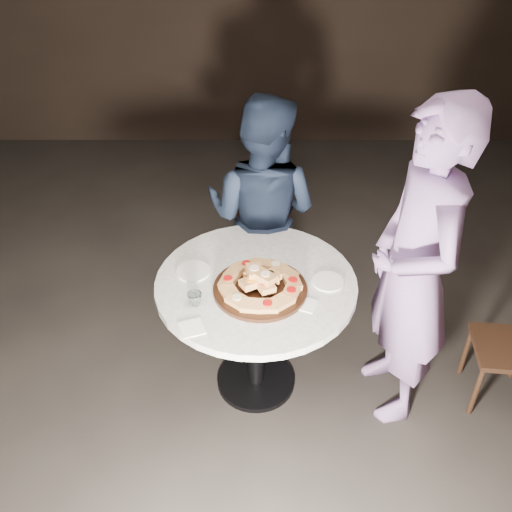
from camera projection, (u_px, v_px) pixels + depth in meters
The scene contains 12 objects.
floor at pixel (252, 390), 3.50m from camera, with size 7.00×7.00×0.00m, color black.
table at pixel (256, 302), 3.15m from camera, with size 1.24×1.24×0.82m.
serving_board at pixel (260, 289), 2.99m from camera, with size 0.50×0.50×0.02m, color black.
focaccia_pile at pixel (261, 282), 2.96m from camera, with size 0.45×0.43×0.12m.
plate_left at pixel (193, 271), 3.12m from camera, with size 0.19×0.19×0.01m, color white.
plate_right at pixel (328, 281), 3.05m from camera, with size 0.17×0.17×0.01m, color white.
water_glass at pixel (195, 299), 2.89m from camera, with size 0.08×0.08×0.07m, color silver.
napkin_near at pixel (192, 328), 2.77m from camera, with size 0.12×0.12×0.01m, color white.
napkin_far at pixel (306, 305), 2.90m from camera, with size 0.10×0.10×0.01m, color white.
chair_far at pixel (263, 217), 4.17m from camera, with size 0.43×0.44×0.83m.
diner_navy at pixel (262, 214), 3.63m from camera, with size 0.77×0.60×1.59m, color #141E32.
diner_teal at pixel (413, 273), 2.91m from camera, with size 0.69×0.45×1.89m, color slate.
Camera 1 is at (0.03, -2.29, 2.77)m, focal length 40.00 mm.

